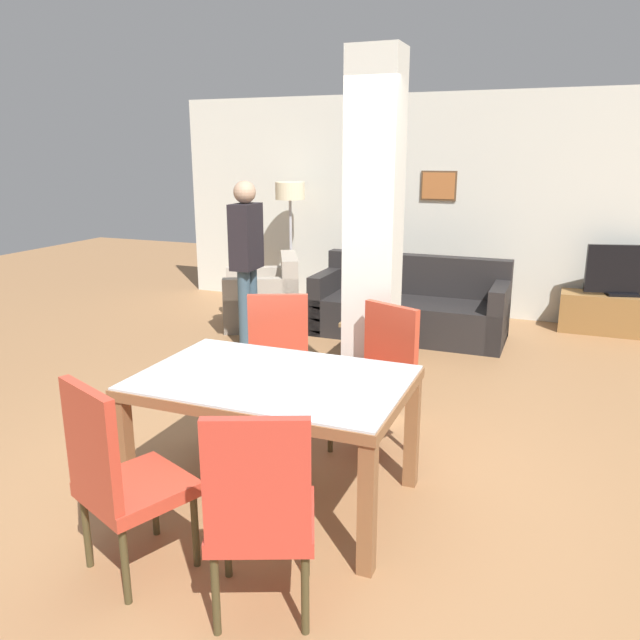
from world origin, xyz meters
TOP-DOWN VIEW (x-y plane):
  - ground_plane at (0.00, 0.00)m, footprint 18.00×18.00m
  - back_wall at (-0.00, 4.87)m, footprint 7.20×0.09m
  - divider_pillar at (0.18, 1.31)m, footprint 0.37×0.30m
  - dining_table at (0.00, 0.00)m, footprint 1.52×1.01m
  - dining_chair_near_right at (0.38, -0.91)m, footprint 0.60×0.60m
  - dining_chair_near_left at (-0.38, -0.90)m, footprint 0.60×0.60m
  - dining_chair_far_right at (0.38, 0.86)m, footprint 0.61×0.61m
  - dining_chair_far_left at (-0.38, 0.85)m, footprint 0.61×0.61m
  - sofa at (-0.09, 3.68)m, footprint 2.11×0.86m
  - armchair at (-1.79, 3.46)m, footprint 1.14×1.14m
  - coffee_table at (-0.18, 2.67)m, footprint 0.60×0.51m
  - bottle at (-0.33, 2.55)m, footprint 0.08×0.08m
  - tv_stand at (2.11, 4.59)m, footprint 1.27×0.40m
  - tv_screen at (2.11, 4.59)m, footprint 0.82×0.28m
  - floor_lamp at (-1.88, 4.41)m, footprint 0.38×0.38m
  - standing_person at (-1.57, 2.62)m, footprint 0.23×0.39m

SIDE VIEW (x-z plane):
  - ground_plane at x=0.00m, z-range 0.00..0.00m
  - coffee_table at x=-0.18m, z-range 0.01..0.42m
  - tv_stand at x=2.11m, z-range 0.00..0.45m
  - armchair at x=-1.79m, z-range -0.13..0.71m
  - sofa at x=-0.09m, z-range -0.14..0.73m
  - bottle at x=-0.33m, z-range 0.39..0.65m
  - dining_chair_near_right at x=0.38m, z-range 0.04..1.05m
  - dining_chair_near_left at x=-0.38m, z-range 0.04..1.05m
  - dining_chair_far_right at x=0.38m, z-range 0.04..1.05m
  - dining_chair_far_left at x=-0.38m, z-range 0.04..1.05m
  - dining_table at x=0.00m, z-range 0.23..1.01m
  - tv_screen at x=2.11m, z-range 0.44..1.01m
  - standing_person at x=-1.57m, z-range 0.14..1.87m
  - divider_pillar at x=0.18m, z-range 0.00..2.70m
  - back_wall at x=0.00m, z-range 0.00..2.70m
  - floor_lamp at x=-1.88m, z-range 0.57..2.20m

